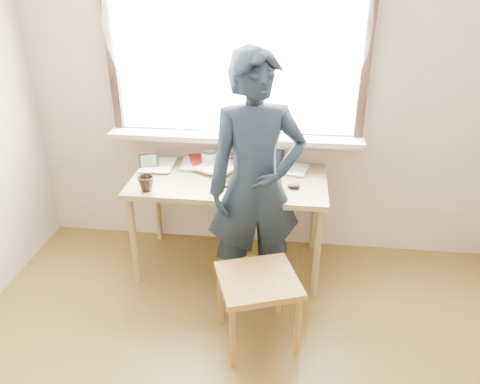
# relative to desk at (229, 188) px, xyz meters

# --- Properties ---
(room_shell) EXTENTS (3.52, 4.02, 2.61)m
(room_shell) POSITION_rel_desk_xyz_m (0.19, -1.43, 0.99)
(room_shell) COLOR #B4A391
(room_shell) RESTS_ON ground
(desk) EXTENTS (1.35, 0.68, 0.72)m
(desk) POSITION_rel_desk_xyz_m (0.00, 0.00, 0.00)
(desk) COLOR olive
(desk) RESTS_ON ground
(laptop) EXTENTS (0.41, 0.37, 0.23)m
(laptop) POSITION_rel_desk_xyz_m (0.18, -0.03, 0.13)
(laptop) COLOR black
(laptop) RESTS_ON desk
(mug_white) EXTENTS (0.17, 0.17, 0.10)m
(mug_white) POSITION_rel_desk_xyz_m (-0.18, 0.23, 0.12)
(mug_white) COLOR white
(mug_white) RESTS_ON desk
(mug_dark) EXTENTS (0.11, 0.11, 0.10)m
(mug_dark) POSITION_rel_desk_xyz_m (-0.51, -0.25, 0.13)
(mug_dark) COLOR black
(mug_dark) RESTS_ON desk
(mouse) EXTENTS (0.09, 0.06, 0.03)m
(mouse) POSITION_rel_desk_xyz_m (0.45, -0.10, 0.09)
(mouse) COLOR black
(mouse) RESTS_ON desk
(desk_clutter) EXTENTS (0.66, 0.48, 0.03)m
(desk_clutter) POSITION_rel_desk_xyz_m (-0.19, 0.22, 0.09)
(desk_clutter) COLOR white
(desk_clutter) RESTS_ON desk
(book_a) EXTENTS (0.20, 0.26, 0.02)m
(book_a) POSITION_rel_desk_xyz_m (-0.38, 0.19, 0.09)
(book_a) COLOR white
(book_a) RESTS_ON desk
(book_b) EXTENTS (0.20, 0.25, 0.02)m
(book_b) POSITION_rel_desk_xyz_m (0.38, 0.20, 0.08)
(book_b) COLOR white
(book_b) RESTS_ON desk
(picture_frame) EXTENTS (0.14, 0.06, 0.11)m
(picture_frame) POSITION_rel_desk_xyz_m (-0.60, 0.10, 0.13)
(picture_frame) COLOR black
(picture_frame) RESTS_ON desk
(work_chair) EXTENTS (0.56, 0.55, 0.45)m
(work_chair) POSITION_rel_desk_xyz_m (0.27, -0.74, -0.27)
(work_chair) COLOR olive
(work_chair) RESTS_ON ground
(person) EXTENTS (0.70, 0.56, 1.68)m
(person) POSITION_rel_desk_xyz_m (0.21, -0.32, 0.19)
(person) COLOR black
(person) RESTS_ON ground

